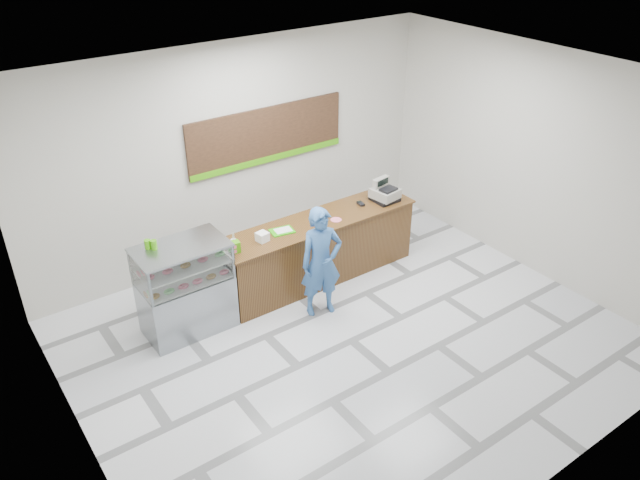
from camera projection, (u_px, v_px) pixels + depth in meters
floor at (352, 341)px, 8.52m from camera, size 7.00×7.00×0.00m
back_wall at (237, 153)px, 9.76m from camera, size 7.00×0.00×7.00m
ceiling at (360, 88)px, 6.77m from camera, size 7.00×7.00×0.00m
sales_counter at (319, 249)px, 9.63m from camera, size 3.26×0.76×1.03m
display_case at (185, 288)px, 8.43m from camera, size 1.22×0.72×1.33m
menu_board at (267, 136)px, 9.91m from camera, size 2.80×0.06×0.90m
cash_register at (385, 193)px, 9.88m from camera, size 0.43×0.44×0.35m
card_terminal at (361, 204)px, 9.80m from camera, size 0.10×0.16×0.04m
serving_tray at (282, 231)px, 9.06m from camera, size 0.38×0.30×0.02m
napkin_box at (262, 237)px, 8.79m from camera, size 0.18×0.18×0.13m
straw_cup at (234, 243)px, 8.64m from camera, size 0.08×0.08×0.12m
promo_box at (233, 247)px, 8.52m from camera, size 0.20×0.15×0.16m
donut_decal at (336, 220)px, 9.37m from camera, size 0.17×0.17×0.00m
green_cup_left at (148, 244)px, 8.02m from camera, size 0.08×0.08×0.13m
green_cup_right at (154, 245)px, 8.01m from camera, size 0.08×0.08×0.13m
customer at (321, 262)px, 8.72m from camera, size 0.69×0.54×1.65m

